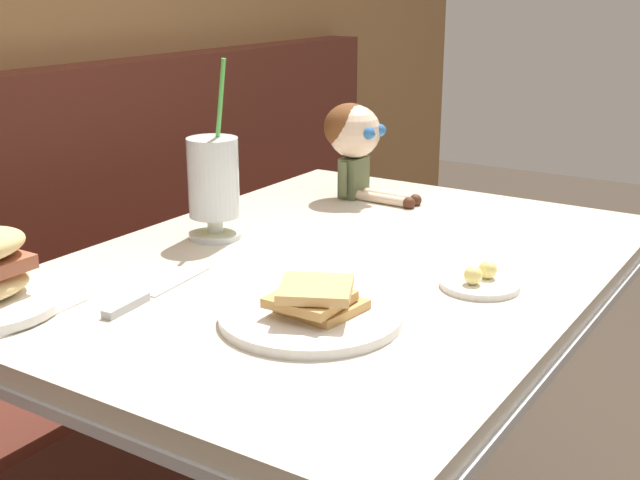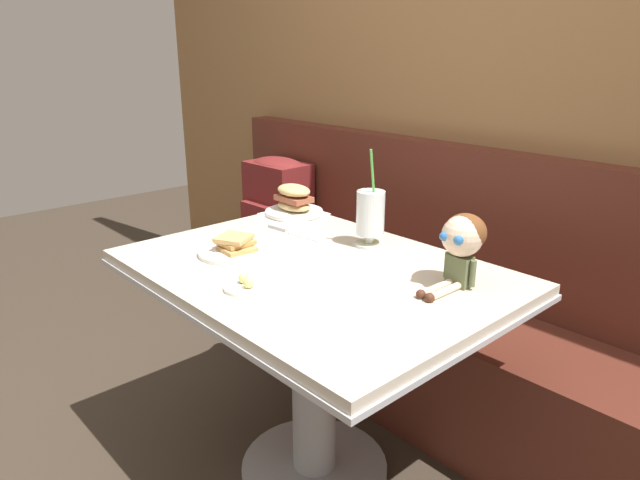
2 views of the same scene
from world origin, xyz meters
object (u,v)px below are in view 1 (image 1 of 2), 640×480
at_px(butter_saucer, 480,282).
at_px(seated_doll, 354,137).
at_px(toast_plate, 312,311).
at_px(butter_knife, 141,298).
at_px(milkshake_glass, 214,181).

distance_m(butter_saucer, seated_doll, 0.58).
relative_size(butter_saucer, seated_doll, 0.55).
relative_size(toast_plate, butter_saucer, 2.08).
xyz_separation_m(toast_plate, butter_knife, (-0.07, 0.25, -0.01)).
bearing_deg(butter_saucer, toast_plate, 149.96).
bearing_deg(toast_plate, butter_knife, 106.36).
distance_m(butter_knife, seated_doll, 0.69).
height_order(toast_plate, butter_knife, toast_plate).
distance_m(milkshake_glass, seated_doll, 0.39).
distance_m(toast_plate, butter_knife, 0.26).
distance_m(toast_plate, milkshake_glass, 0.43).
distance_m(milkshake_glass, butter_knife, 0.33).
bearing_deg(milkshake_glass, butter_knife, -159.96).
relative_size(milkshake_glass, butter_knife, 1.34).
bearing_deg(butter_knife, milkshake_glass, 20.04).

